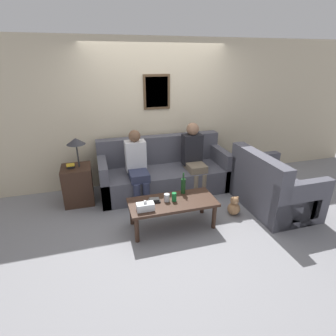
{
  "coord_description": "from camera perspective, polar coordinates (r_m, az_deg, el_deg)",
  "views": [
    {
      "loc": [
        -1.14,
        -3.69,
        2.25
      ],
      "look_at": [
        -0.1,
        -0.08,
        0.67
      ],
      "focal_mm": 28.0,
      "sensor_mm": 36.0,
      "label": 1
    }
  ],
  "objects": [
    {
      "name": "ground_plane",
      "position": [
        4.47,
        0.9,
        -7.47
      ],
      "size": [
        16.0,
        16.0,
        0.0
      ],
      "primitive_type": "plane",
      "color": "gray"
    },
    {
      "name": "soda_can",
      "position": [
        3.67,
        1.34,
        -6.31
      ],
      "size": [
        0.07,
        0.07,
        0.12
      ],
      "color": "#197A38",
      "rests_on": "coffee_table"
    },
    {
      "name": "couch_main",
      "position": [
        4.79,
        -0.97,
        -1.04
      ],
      "size": [
        2.28,
        0.9,
        0.94
      ],
      "color": "#4C4C56",
      "rests_on": "ground_plane"
    },
    {
      "name": "wall_back",
      "position": [
        4.93,
        -2.5,
        11.64
      ],
      "size": [
        9.0,
        0.08,
        2.6
      ],
      "color": "beige",
      "rests_on": "ground_plane"
    },
    {
      "name": "person_right",
      "position": [
        4.67,
        5.63,
        2.79
      ],
      "size": [
        0.34,
        0.57,
        1.23
      ],
      "color": "#756651",
      "rests_on": "ground_plane"
    },
    {
      "name": "side_table_with_lamp",
      "position": [
        4.57,
        -19.0,
        -2.96
      ],
      "size": [
        0.47,
        0.47,
        1.11
      ],
      "color": "#382319",
      "rests_on": "ground_plane"
    },
    {
      "name": "couch_side",
      "position": [
        4.52,
        21.52,
        -4.27
      ],
      "size": [
        0.9,
        1.29,
        0.94
      ],
      "rotation": [
        0.0,
        0.0,
        1.57
      ],
      "color": "#4C4C56",
      "rests_on": "ground_plane"
    },
    {
      "name": "drinking_glass",
      "position": [
        3.66,
        -0.26,
        -6.47
      ],
      "size": [
        0.08,
        0.08,
        0.11
      ],
      "color": "silver",
      "rests_on": "coffee_table"
    },
    {
      "name": "tissue_box",
      "position": [
        3.47,
        -4.96,
        -8.35
      ],
      "size": [
        0.23,
        0.12,
        0.15
      ],
      "color": "silver",
      "rests_on": "coffee_table"
    },
    {
      "name": "wine_bottle",
      "position": [
        3.85,
        3.34,
        -3.83
      ],
      "size": [
        0.07,
        0.07,
        0.32
      ],
      "color": "#19421E",
      "rests_on": "coffee_table"
    },
    {
      "name": "person_left",
      "position": [
        4.38,
        -6.77,
        0.89
      ],
      "size": [
        0.34,
        0.61,
        1.18
      ],
      "color": "#2D334C",
      "rests_on": "ground_plane"
    },
    {
      "name": "teddy_bear",
      "position": [
        4.22,
        14.16,
        -8.16
      ],
      "size": [
        0.2,
        0.2,
        0.31
      ],
      "color": "#A87A51",
      "rests_on": "ground_plane"
    },
    {
      "name": "book_stack",
      "position": [
        3.67,
        -3.0,
        -7.06
      ],
      "size": [
        0.16,
        0.12,
        0.05
      ],
      "color": "black",
      "rests_on": "coffee_table"
    },
    {
      "name": "coffee_table",
      "position": [
        3.72,
        0.99,
        -7.93
      ],
      "size": [
        1.22,
        0.54,
        0.41
      ],
      "color": "#382319",
      "rests_on": "ground_plane"
    }
  ]
}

